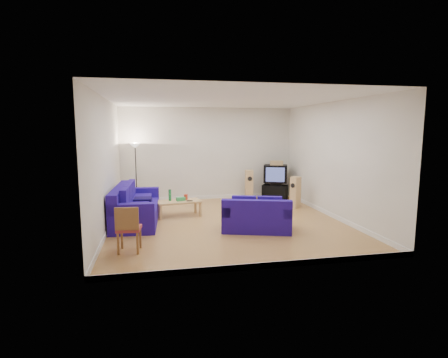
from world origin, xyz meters
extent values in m
cube|color=brown|center=(0.00, 0.00, 0.00)|extent=(6.00, 6.50, 0.01)
cube|color=white|center=(0.00, 0.00, 3.20)|extent=(6.00, 6.50, 0.01)
cube|color=white|center=(0.00, 3.25, 1.60)|extent=(6.00, 0.01, 3.20)
cube|color=white|center=(0.00, -3.25, 1.60)|extent=(6.00, 0.01, 3.20)
cube|color=white|center=(-3.00, 0.00, 1.60)|extent=(0.01, 6.50, 3.20)
cube|color=white|center=(3.00, 0.00, 1.60)|extent=(0.01, 6.50, 3.20)
cube|color=white|center=(0.00, 3.24, 0.06)|extent=(6.00, 0.02, 0.12)
cube|color=white|center=(0.00, -3.24, 0.06)|extent=(6.00, 0.02, 0.12)
cube|color=white|center=(-2.99, 0.00, 0.06)|extent=(0.02, 6.50, 0.12)
cube|color=white|center=(2.99, 0.00, 0.06)|extent=(0.02, 6.50, 0.12)
cube|color=#180862|center=(-2.35, 0.42, 0.24)|extent=(1.21, 2.54, 0.48)
cube|color=#180862|center=(-2.76, 0.44, 0.72)|extent=(0.39, 2.50, 0.49)
cube|color=#180862|center=(-2.29, 1.53, 0.61)|extent=(1.09, 0.31, 0.27)
cube|color=#180862|center=(-2.41, -0.70, 0.61)|extent=(1.09, 0.31, 0.27)
cube|color=#0E0639|center=(-2.18, 0.41, 0.59)|extent=(0.48, 0.48, 0.14)
cube|color=#180862|center=(0.55, -0.89, 0.20)|extent=(1.83, 1.35, 0.40)
cube|color=#180862|center=(0.45, -1.22, 0.61)|extent=(1.63, 0.68, 0.41)
cube|color=#180862|center=(-0.13, -0.68, 0.52)|extent=(0.47, 0.94, 0.23)
cube|color=#180862|center=(1.24, -1.10, 0.52)|extent=(0.47, 0.94, 0.23)
cube|color=#0E0639|center=(0.60, -0.75, 0.50)|extent=(0.48, 0.48, 0.12)
cube|color=tan|center=(-1.21, 0.89, 0.42)|extent=(1.30, 0.79, 0.05)
cube|color=tan|center=(-1.73, 0.55, 0.20)|extent=(0.07, 0.07, 0.39)
cube|color=tan|center=(-1.80, 1.06, 0.20)|extent=(0.07, 0.07, 0.39)
cube|color=tan|center=(-0.62, 0.73, 0.20)|extent=(0.07, 0.07, 0.39)
cube|color=tan|center=(-0.70, 1.23, 0.20)|extent=(0.07, 0.07, 0.39)
cylinder|color=#197233|center=(-1.45, 0.93, 0.60)|extent=(0.10, 0.10, 0.32)
cube|color=green|center=(-1.15, 0.88, 0.49)|extent=(0.27, 0.19, 0.10)
cylinder|color=red|center=(-1.00, 1.02, 0.52)|extent=(0.15, 0.15, 0.15)
cube|color=black|center=(-0.91, 0.77, 0.45)|extent=(0.18, 0.08, 0.02)
cube|color=black|center=(2.29, 2.69, 0.26)|extent=(0.95, 0.84, 0.51)
cube|color=black|center=(2.34, 2.66, 0.55)|extent=(0.48, 0.46, 0.09)
cube|color=black|center=(2.32, 2.73, 0.91)|extent=(0.96, 0.84, 0.62)
cube|color=navy|center=(2.20, 2.45, 0.91)|extent=(0.60, 0.25, 0.49)
cube|color=tan|center=(2.32, 2.67, 1.29)|extent=(0.46, 0.24, 0.15)
cube|color=tan|center=(1.35, 2.70, 0.53)|extent=(0.28, 0.34, 1.06)
cylinder|color=black|center=(1.33, 2.54, 0.78)|extent=(0.16, 0.04, 0.16)
cube|color=tan|center=(2.45, 1.25, 0.49)|extent=(0.37, 0.35, 0.99)
cylinder|color=black|center=(2.32, 1.16, 0.73)|extent=(0.10, 0.13, 0.15)
cylinder|color=black|center=(-2.45, 2.70, 0.02)|extent=(0.26, 0.26, 0.03)
cylinder|color=black|center=(-2.45, 2.70, 0.97)|extent=(0.03, 0.03, 1.88)
cone|color=white|center=(-2.45, 2.70, 1.94)|extent=(0.34, 0.34, 0.15)
cube|color=brown|center=(-2.59, -2.02, 0.23)|extent=(0.05, 0.05, 0.46)
cube|color=brown|center=(-2.55, -1.65, 0.23)|extent=(0.05, 0.05, 0.46)
cube|color=brown|center=(-2.22, -2.06, 0.23)|extent=(0.05, 0.05, 0.46)
cube|color=brown|center=(-2.18, -1.69, 0.23)|extent=(0.05, 0.05, 0.46)
cube|color=maroon|center=(-2.39, -1.85, 0.48)|extent=(0.50, 0.50, 0.06)
cube|color=brown|center=(-2.41, -2.06, 0.72)|extent=(0.46, 0.09, 0.46)
camera|label=1|loc=(-1.85, -8.86, 2.43)|focal=28.00mm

